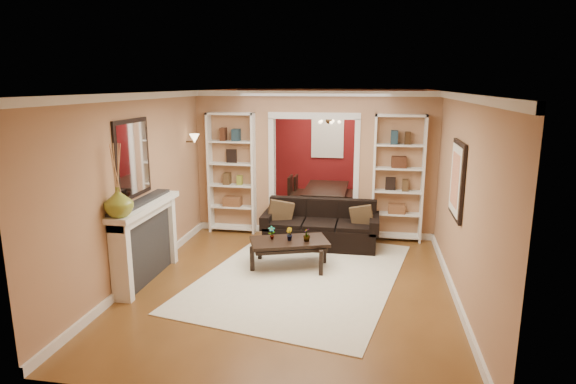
% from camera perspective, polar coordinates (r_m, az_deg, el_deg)
% --- Properties ---
extents(floor, '(8.00, 8.00, 0.00)m').
position_cam_1_polar(floor, '(8.25, 1.96, -7.29)').
color(floor, brown).
rests_on(floor, ground).
extents(ceiling, '(8.00, 8.00, 0.00)m').
position_cam_1_polar(ceiling, '(7.75, 2.11, 11.81)').
color(ceiling, white).
rests_on(ceiling, ground).
extents(wall_back, '(8.00, 0.00, 8.00)m').
position_cam_1_polar(wall_back, '(11.82, 4.71, 5.51)').
color(wall_back, tan).
rests_on(wall_back, ground).
extents(wall_front, '(8.00, 0.00, 8.00)m').
position_cam_1_polar(wall_front, '(4.10, -5.77, -8.37)').
color(wall_front, tan).
rests_on(wall_front, ground).
extents(wall_left, '(0.00, 8.00, 8.00)m').
position_cam_1_polar(wall_left, '(8.49, -13.20, 2.39)').
color(wall_left, tan).
rests_on(wall_left, ground).
extents(wall_right, '(0.00, 8.00, 8.00)m').
position_cam_1_polar(wall_right, '(7.91, 18.40, 1.34)').
color(wall_right, tan).
rests_on(wall_right, ground).
extents(partition_wall, '(4.50, 0.15, 2.70)m').
position_cam_1_polar(partition_wall, '(9.06, 3.08, 3.35)').
color(partition_wall, tan).
rests_on(partition_wall, floor).
extents(red_back_panel, '(4.44, 0.04, 2.64)m').
position_cam_1_polar(red_back_panel, '(11.79, 4.70, 5.35)').
color(red_back_panel, maroon).
rests_on(red_back_panel, floor).
extents(dining_window, '(0.78, 0.03, 0.98)m').
position_cam_1_polar(dining_window, '(11.73, 4.70, 6.44)').
color(dining_window, '#8CA5CC').
rests_on(dining_window, wall_back).
extents(area_rug, '(3.40, 4.25, 0.01)m').
position_cam_1_polar(area_rug, '(7.35, 1.59, -9.80)').
color(area_rug, silver).
rests_on(area_rug, floor).
extents(sofa, '(2.03, 0.88, 0.79)m').
position_cam_1_polar(sofa, '(8.52, 3.87, -3.84)').
color(sofa, black).
rests_on(sofa, floor).
extents(pillow_left, '(0.45, 0.27, 0.43)m').
position_cam_1_polar(pillow_left, '(8.55, -0.93, -2.32)').
color(pillow_left, brown).
rests_on(pillow_left, sofa).
extents(pillow_right, '(0.39, 0.14, 0.38)m').
position_cam_1_polar(pillow_right, '(8.41, 8.76, -2.91)').
color(pillow_right, brown).
rests_on(pillow_right, sofa).
extents(coffee_table, '(1.33, 1.00, 0.45)m').
position_cam_1_polar(coffee_table, '(7.58, 0.14, -7.33)').
color(coffee_table, black).
rests_on(coffee_table, floor).
extents(plant_left, '(0.13, 0.11, 0.21)m').
position_cam_1_polar(plant_left, '(7.52, -1.94, -4.85)').
color(plant_left, '#336626').
rests_on(plant_left, coffee_table).
extents(plant_center, '(0.14, 0.14, 0.20)m').
position_cam_1_polar(plant_center, '(7.47, 0.14, -5.00)').
color(plant_center, '#336626').
rests_on(plant_center, coffee_table).
extents(plant_right, '(0.13, 0.13, 0.20)m').
position_cam_1_polar(plant_right, '(7.43, 2.24, -5.09)').
color(plant_right, '#336626').
rests_on(plant_right, coffee_table).
extents(bookshelf_left, '(0.90, 0.30, 2.30)m').
position_cam_1_polar(bookshelf_left, '(9.24, -6.66, 2.21)').
color(bookshelf_left, white).
rests_on(bookshelf_left, floor).
extents(bookshelf_right, '(0.90, 0.30, 2.30)m').
position_cam_1_polar(bookshelf_right, '(8.88, 12.91, 1.54)').
color(bookshelf_right, white).
rests_on(bookshelf_right, floor).
extents(fireplace, '(0.32, 1.70, 1.16)m').
position_cam_1_polar(fireplace, '(7.29, -16.32, -5.73)').
color(fireplace, white).
rests_on(fireplace, floor).
extents(vase, '(0.37, 0.37, 0.38)m').
position_cam_1_polar(vase, '(6.49, -19.43, -1.11)').
color(vase, olive).
rests_on(vase, fireplace).
extents(mirror, '(0.03, 0.95, 1.10)m').
position_cam_1_polar(mirror, '(7.07, -17.95, 3.79)').
color(mirror, silver).
rests_on(mirror, wall_left).
extents(wall_sconce, '(0.18, 0.18, 0.22)m').
position_cam_1_polar(wall_sconce, '(8.89, -11.38, 6.06)').
color(wall_sconce, '#FFE0A5').
rests_on(wall_sconce, wall_left).
extents(framed_art, '(0.04, 0.85, 1.05)m').
position_cam_1_polar(framed_art, '(6.90, 19.35, 1.37)').
color(framed_art, black).
rests_on(framed_art, wall_right).
extents(dining_table, '(1.64, 0.92, 0.58)m').
position_cam_1_polar(dining_table, '(10.73, 4.70, -0.98)').
color(dining_table, black).
rests_on(dining_table, floor).
extents(dining_chair_nw, '(0.49, 0.49, 0.89)m').
position_cam_1_polar(dining_chair_nw, '(10.46, 1.56, -0.41)').
color(dining_chair_nw, black).
rests_on(dining_chair_nw, floor).
extents(dining_chair_ne, '(0.61, 0.61, 0.93)m').
position_cam_1_polar(dining_chair_ne, '(10.36, 7.59, -0.53)').
color(dining_chair_ne, black).
rests_on(dining_chair_ne, floor).
extents(dining_chair_sw, '(0.48, 0.48, 0.79)m').
position_cam_1_polar(dining_chair_sw, '(11.06, 2.01, 0.02)').
color(dining_chair_sw, black).
rests_on(dining_chair_sw, floor).
extents(dining_chair_se, '(0.43, 0.43, 0.84)m').
position_cam_1_polar(dining_chair_se, '(10.96, 7.72, -0.07)').
color(dining_chair_se, black).
rests_on(dining_chair_se, floor).
extents(chandelier, '(0.50, 0.50, 0.30)m').
position_cam_1_polar(chandelier, '(10.46, 4.12, 8.29)').
color(chandelier, '#402F1D').
rests_on(chandelier, ceiling).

